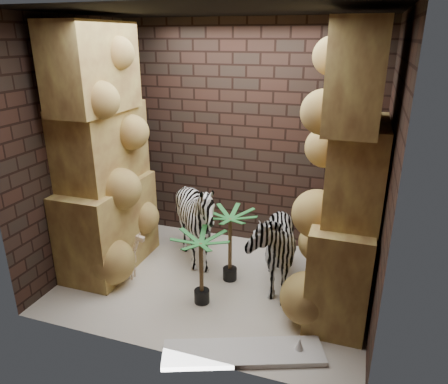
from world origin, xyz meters
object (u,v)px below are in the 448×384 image
(zebra_left, at_px, (197,226))
(surfboard, at_px, (243,353))
(palm_front, at_px, (230,246))
(giraffe_toy, at_px, (126,253))
(palm_back, at_px, (201,269))
(zebra_right, at_px, (271,237))

(zebra_left, xyz_separation_m, surfboard, (1.01, -1.38, -0.53))
(palm_front, height_order, surfboard, palm_front)
(palm_front, bearing_deg, surfboard, -66.52)
(giraffe_toy, bearing_deg, palm_front, 17.71)
(zebra_left, height_order, surfboard, zebra_left)
(zebra_left, bearing_deg, surfboard, -48.04)
(giraffe_toy, bearing_deg, surfboard, -24.30)
(palm_front, relative_size, surfboard, 0.61)
(palm_front, xyz_separation_m, surfboard, (0.51, -1.18, -0.43))
(zebra_left, bearing_deg, palm_back, -58.96)
(zebra_left, distance_m, giraffe_toy, 0.92)
(palm_back, bearing_deg, zebra_left, 115.46)
(zebra_right, height_order, zebra_left, zebra_right)
(zebra_right, bearing_deg, palm_back, -152.07)
(zebra_right, bearing_deg, surfboard, -102.66)
(zebra_left, relative_size, palm_back, 1.47)
(surfboard, bearing_deg, zebra_right, 70.93)
(giraffe_toy, height_order, palm_front, palm_front)
(zebra_left, xyz_separation_m, palm_back, (0.35, -0.73, -0.14))
(palm_back, bearing_deg, giraffe_toy, 169.68)
(zebra_left, relative_size, palm_front, 1.35)
(zebra_right, distance_m, palm_back, 0.87)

